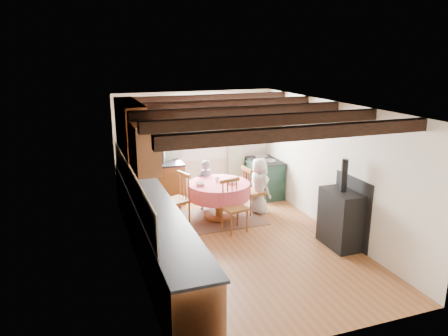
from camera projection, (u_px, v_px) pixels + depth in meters
name	position (u px, v px, depth m)	size (l,w,h in m)	color
floor	(239.00, 242.00, 7.52)	(3.60, 5.50, 0.00)	brown
ceiling	(241.00, 106.00, 6.88)	(3.60, 5.50, 0.00)	white
wall_back	(195.00, 145.00, 9.70)	(3.60, 0.00, 2.40)	silver
wall_front	(332.00, 244.00, 4.70)	(3.60, 0.00, 2.40)	silver
wall_left	(132.00, 188.00, 6.62)	(0.00, 5.50, 2.40)	silver
wall_right	(332.00, 168.00, 7.78)	(0.00, 5.50, 2.40)	silver
beam_a	(303.00, 133.00, 5.09)	(3.60, 0.16, 0.16)	black
beam_b	(267.00, 120.00, 6.00)	(3.60, 0.16, 0.16)	black
beam_c	(241.00, 111.00, 6.91)	(3.60, 0.16, 0.16)	black
beam_d	(220.00, 104.00, 7.81)	(3.60, 0.16, 0.16)	black
beam_e	(204.00, 99.00, 8.72)	(3.60, 0.16, 0.16)	black
splash_left	(131.00, 183.00, 6.89)	(0.02, 4.50, 0.55)	beige
splash_back	(151.00, 148.00, 9.35)	(1.40, 0.02, 0.55)	beige
base_cabinet_left	(153.00, 231.00, 6.91)	(0.60, 5.30, 0.88)	brown
base_cabinet_back	(153.00, 185.00, 9.28)	(1.30, 0.60, 0.88)	brown
worktop_left	(153.00, 204.00, 6.80)	(0.64, 5.30, 0.04)	black
worktop_back	(152.00, 165.00, 9.14)	(1.30, 0.64, 0.04)	black
wall_cabinet_glass	(130.00, 127.00, 7.56)	(0.34, 1.80, 0.90)	brown
wall_cabinet_solid	(144.00, 147.00, 6.21)	(0.34, 0.90, 0.70)	brown
window_frame	(199.00, 127.00, 9.61)	(1.34, 0.03, 1.54)	white
window_pane	(199.00, 127.00, 9.61)	(1.20, 0.01, 1.40)	white
curtain_left	(164.00, 152.00, 9.39)	(0.35, 0.10, 2.10)	#AABA8B
curtain_right	(236.00, 147.00, 9.94)	(0.35, 0.10, 2.10)	#AABA8B
curtain_rod	(200.00, 101.00, 9.37)	(0.03, 0.03, 2.00)	black
wall_picture	(275.00, 121.00, 9.73)	(0.04, 0.50, 0.60)	gold
wall_plate	(239.00, 120.00, 9.88)	(0.30, 0.30, 0.02)	silver
rug	(219.00, 218.00, 8.61)	(1.69, 1.32, 0.01)	brown
dining_table	(219.00, 201.00, 8.51)	(1.23, 1.23, 0.74)	#C65139
chair_near	(235.00, 206.00, 7.86)	(0.42, 0.44, 0.99)	brown
chair_left	(177.00, 198.00, 8.26)	(0.43, 0.45, 0.99)	brown
chair_right	(254.00, 190.00, 8.78)	(0.42, 0.44, 0.99)	brown
aga_range	(265.00, 178.00, 9.82)	(0.61, 0.95, 0.87)	#143026
cast_iron_stove	(342.00, 203.00, 7.20)	(0.46, 0.77, 1.54)	black
child_far	(205.00, 185.00, 8.97)	(0.39, 0.26, 1.07)	slate
child_right	(259.00, 186.00, 8.76)	(0.57, 0.37, 1.16)	silver
bowl_a	(231.00, 182.00, 8.37)	(0.21, 0.21, 0.05)	silver
bowl_b	(200.00, 184.00, 8.25)	(0.19, 0.19, 0.06)	silver
cup	(217.00, 179.00, 8.49)	(0.09, 0.09, 0.09)	silver
canister_tall	(137.00, 159.00, 9.01)	(0.15, 0.15, 0.25)	#262628
canister_wide	(158.00, 157.00, 9.30)	(0.17, 0.17, 0.19)	#262628
canister_slim	(163.00, 157.00, 9.16)	(0.09, 0.09, 0.26)	#262628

